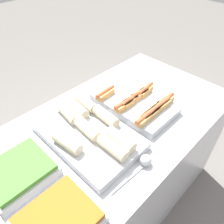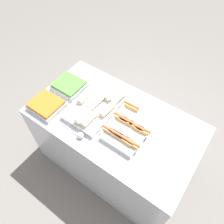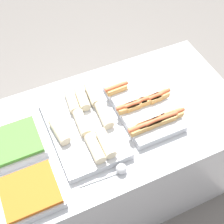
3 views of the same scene
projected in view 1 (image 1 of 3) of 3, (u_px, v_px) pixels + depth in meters
name	position (u px, v px, depth m)	size (l,w,h in m)	color
ground_plane	(114.00, 193.00, 1.85)	(12.00, 12.00, 0.00)	slate
counter	(115.00, 163.00, 1.56)	(1.51, 0.85, 0.86)	#B7BABF
tray_hotdogs	(136.00, 103.00, 1.33)	(0.35, 0.49, 0.10)	#B7BABF
tray_wraps	(89.00, 132.00, 1.15)	(0.35, 0.55, 0.11)	#B7BABF
tray_side_front	(59.00, 221.00, 0.82)	(0.28, 0.25, 0.07)	#B7BABF
tray_side_back	(19.00, 172.00, 0.97)	(0.28, 0.25, 0.07)	#B7BABF
serving_spoon_near	(144.00, 162.00, 1.02)	(0.26, 0.06, 0.06)	#B2B5BA
serving_spoon_far	(65.00, 102.00, 1.35)	(0.27, 0.06, 0.06)	#B2B5BA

